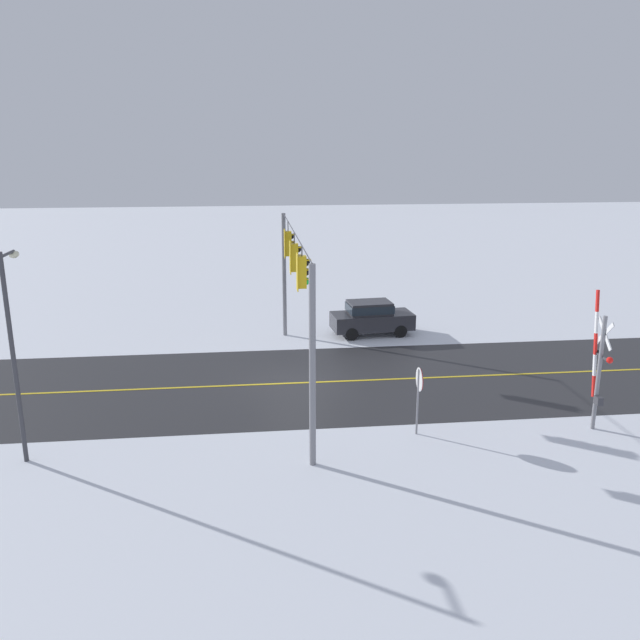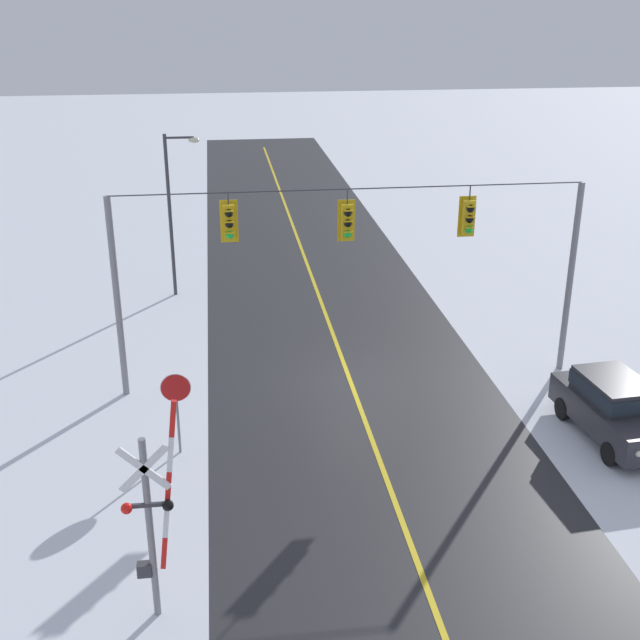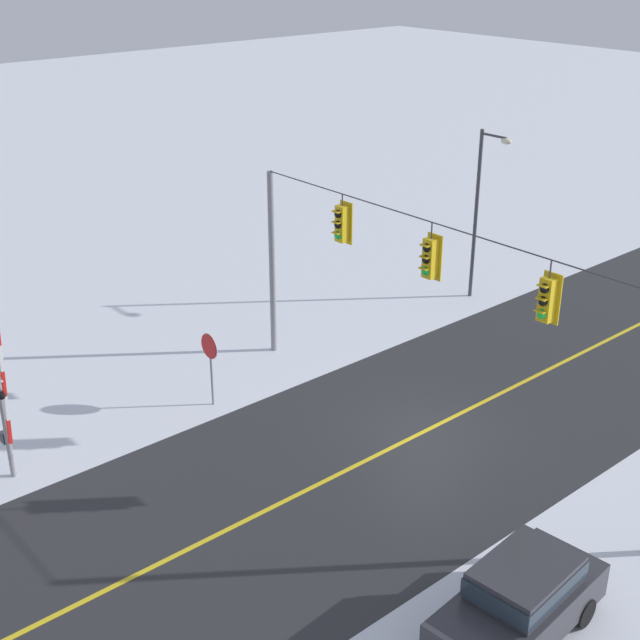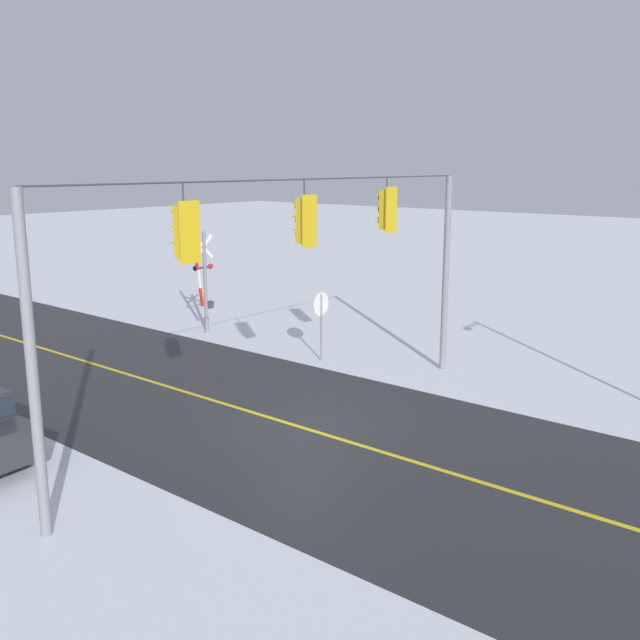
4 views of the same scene
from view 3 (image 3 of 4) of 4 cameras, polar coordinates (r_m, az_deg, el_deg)
ground_plane at (r=25.37m, az=6.84°, el=-7.21°), size 160.00×160.00×0.00m
road_asphalt at (r=29.57m, az=14.81°, el=-3.06°), size 9.00×80.00×0.01m
lane_centre_line at (r=29.57m, az=14.81°, el=-3.05°), size 0.14×72.00×0.01m
signal_span at (r=23.47m, az=7.25°, el=1.65°), size 14.20×0.47×6.22m
stop_sign at (r=25.93m, az=-7.19°, el=-2.17°), size 0.80×0.09×2.35m
railroad_crossing at (r=23.48m, az=-20.04°, el=-4.95°), size 1.17×0.31×4.75m
parked_car_charcoal at (r=18.70m, az=12.91°, el=-17.25°), size 2.12×4.31×1.74m
streetlamp_near at (r=33.30m, az=10.47°, el=7.70°), size 1.39×0.28×6.50m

